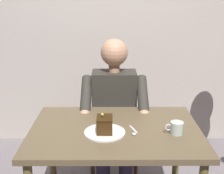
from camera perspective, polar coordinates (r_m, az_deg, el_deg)
cafe_rear_panel at (r=3.19m, az=0.27°, el=15.71°), size 6.40×0.12×3.00m
dining_table at (r=2.02m, az=0.59°, el=-10.07°), size 1.10×0.78×0.75m
chair at (r=2.71m, az=0.37°, el=-6.65°), size 0.42×0.42×0.89m
seated_person at (r=2.49m, az=0.42°, el=-4.83°), size 0.53×0.58×1.24m
dessert_plate at (r=1.91m, az=-1.38°, el=-8.52°), size 0.26×0.26×0.01m
cake_slice at (r=1.89m, az=-1.40°, el=-7.04°), size 0.10×0.13×0.12m
coffee_cup at (r=1.93m, az=12.02°, el=-7.48°), size 0.12×0.08×0.08m
dessert_spoon at (r=1.93m, az=4.08°, el=-8.37°), size 0.05×0.14×0.01m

